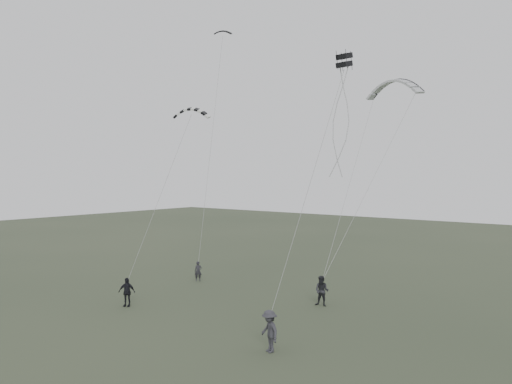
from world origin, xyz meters
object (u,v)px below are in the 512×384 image
Objects in this scene: kite_dark_small at (223,31)px; kite_box at (344,60)px; flyer_left at (198,271)px; flyer_center at (127,292)px; flyer_far at (269,331)px; kite_striped at (191,109)px; flyer_right at (322,291)px; kite_pale_large at (394,81)px.

kite_box is at bearing -58.84° from kite_dark_small.
kite_dark_small reaches higher than flyer_left.
kite_dark_small is at bearing 162.46° from kite_box.
flyer_center is at bearing -123.47° from flyer_left.
flyer_left is 0.85× the size of flyer_center.
kite_striped is (-11.79, 6.59, 11.96)m from flyer_far.
flyer_right is 2.62× the size of kite_box.
flyer_far is 0.76× the size of kite_striped.
flyer_left is 0.34× the size of kite_pale_large.
flyer_center is 0.92× the size of flyer_far.
kite_box is (2.10, -11.85, -0.88)m from kite_pale_large.
kite_pale_large is at bearing 13.61° from kite_striped.
kite_dark_small is (-2.99, 12.42, 19.57)m from flyer_center.
kite_box is (0.61, 6.00, 13.54)m from flyer_far.
kite_dark_small is (-14.88, 13.38, 19.49)m from flyer_far.
flyer_far is at bearing -75.33° from kite_dark_small.
kite_pale_large is (13.39, 4.46, -5.07)m from kite_dark_small.
kite_box reaches higher than kite_striped.
kite_dark_small is at bearing 80.55° from kite_striped.
flyer_center is at bearing -124.94° from kite_striped.
kite_striped is (3.09, -6.79, -7.53)m from kite_dark_small.
kite_box is (12.40, -0.59, 1.57)m from kite_striped.
flyer_left is 20.95m from kite_pale_large.
kite_striped is (1.83, -2.46, 12.18)m from flyer_left.
flyer_left is at bearing -134.73° from kite_pale_large.
flyer_center is 0.40× the size of kite_pale_large.
kite_pale_large reaches higher than flyer_far.
flyer_far is 1.30× the size of kite_dark_small.
kite_dark_small is 2.10× the size of kite_box.
flyer_far is 0.44× the size of kite_pale_large.
kite_pale_large is 1.74× the size of kite_striped.
kite_pale_large is at bearing -14.93° from kite_dark_small.
kite_dark_small is 10.60m from kite_striped.
flyer_left is at bearing 167.88° from flyer_right.
flyer_far is at bearing -79.15° from flyer_left.
flyer_far is at bearing -75.88° from kite_pale_large.
kite_pale_large is at bearing 118.93° from flyer_far.
kite_striped is (-9.52, -2.04, 12.00)m from flyer_right.
kite_box is (15.49, -7.38, -5.95)m from kite_dark_small.
kite_box reaches higher than flyer_far.
kite_striped is (0.10, 5.64, 12.04)m from flyer_center.
flyer_center is 11.93m from flyer_far.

